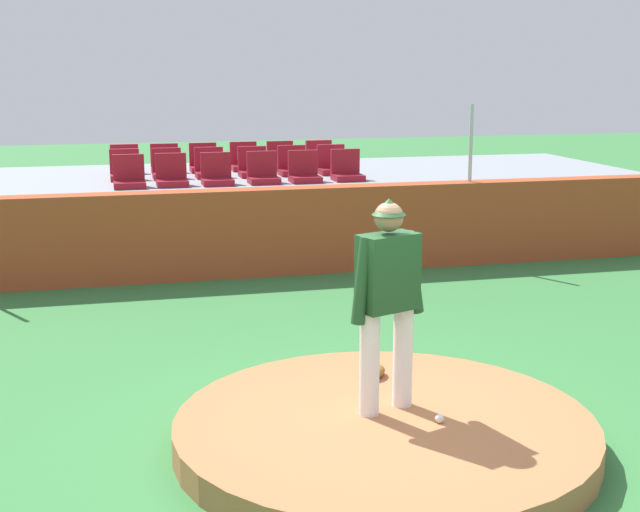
{
  "coord_description": "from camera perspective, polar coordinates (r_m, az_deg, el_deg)",
  "views": [
    {
      "loc": [
        -2.16,
        -6.46,
        3.07
      ],
      "look_at": [
        0.0,
        2.19,
        1.14
      ],
      "focal_mm": 49.63,
      "sensor_mm": 36.0,
      "label": 1
    }
  ],
  "objects": [
    {
      "name": "stadium_chair_1",
      "position": [
        14.03,
        -9.54,
        5.12
      ],
      "size": [
        0.48,
        0.44,
        0.5
      ],
      "rotation": [
        0.0,
        0.0,
        3.14
      ],
      "color": "maroon",
      "rests_on": "bleacher_platform"
    },
    {
      "name": "ground_plane",
      "position": [
        7.47,
        4.17,
        -12.11
      ],
      "size": [
        60.0,
        60.0,
        0.0
      ],
      "primitive_type": "plane",
      "color": "#34763A"
    },
    {
      "name": "stadium_chair_15",
      "position": [
        15.99,
        -4.91,
        6.1
      ],
      "size": [
        0.48,
        0.44,
        0.5
      ],
      "rotation": [
        0.0,
        0.0,
        3.14
      ],
      "color": "maroon",
      "rests_on": "bleacher_platform"
    },
    {
      "name": "stadium_chair_14",
      "position": [
        15.84,
        -7.51,
        5.98
      ],
      "size": [
        0.48,
        0.44,
        0.5
      ],
      "rotation": [
        0.0,
        0.0,
        3.14
      ],
      "color": "maroon",
      "rests_on": "bleacher_platform"
    },
    {
      "name": "fielding_glove",
      "position": [
        8.26,
        3.47,
        -7.43
      ],
      "size": [
        0.34,
        0.36,
        0.11
      ],
      "primitive_type": "ellipsoid",
      "rotation": [
        0.0,
        0.0,
        4.07
      ],
      "color": "brown",
      "rests_on": "pitchers_mound"
    },
    {
      "name": "stadium_chair_6",
      "position": [
        14.9,
        -12.46,
        5.41
      ],
      "size": [
        0.48,
        0.44,
        0.5
      ],
      "rotation": [
        0.0,
        0.0,
        3.14
      ],
      "color": "maroon",
      "rests_on": "bleacher_platform"
    },
    {
      "name": "stadium_chair_16",
      "position": [
        16.09,
        -2.53,
        6.17
      ],
      "size": [
        0.48,
        0.44,
        0.5
      ],
      "rotation": [
        0.0,
        0.0,
        3.14
      ],
      "color": "maroon",
      "rests_on": "bleacher_platform"
    },
    {
      "name": "stadium_chair_5",
      "position": [
        14.54,
        1.74,
        5.53
      ],
      "size": [
        0.48,
        0.44,
        0.5
      ],
      "rotation": [
        0.0,
        0.0,
        3.14
      ],
      "color": "maroon",
      "rests_on": "bleacher_platform"
    },
    {
      "name": "stadium_chair_3",
      "position": [
        14.19,
        -3.69,
        5.34
      ],
      "size": [
        0.48,
        0.44,
        0.5
      ],
      "rotation": [
        0.0,
        0.0,
        3.14
      ],
      "color": "maroon",
      "rests_on": "bleacher_platform"
    },
    {
      "name": "pitcher",
      "position": [
        7.22,
        4.38,
        -2.18
      ],
      "size": [
        0.73,
        0.41,
        1.79
      ],
      "rotation": [
        0.0,
        0.0,
        0.35
      ],
      "color": "white",
      "rests_on": "pitchers_mound"
    },
    {
      "name": "stadium_chair_12",
      "position": [
        15.77,
        -12.47,
        5.77
      ],
      "size": [
        0.48,
        0.44,
        0.5
      ],
      "rotation": [
        0.0,
        0.0,
        3.14
      ],
      "color": "maroon",
      "rests_on": "bleacher_platform"
    },
    {
      "name": "stadium_chair_0",
      "position": [
        13.96,
        -12.21,
        4.98
      ],
      "size": [
        0.48,
        0.44,
        0.5
      ],
      "rotation": [
        0.0,
        0.0,
        3.14
      ],
      "color": "maroon",
      "rests_on": "bleacher_platform"
    },
    {
      "name": "stadium_chair_13",
      "position": [
        15.79,
        -9.96,
        5.88
      ],
      "size": [
        0.48,
        0.44,
        0.5
      ],
      "rotation": [
        0.0,
        0.0,
        3.14
      ],
      "color": "maroon",
      "rests_on": "bleacher_platform"
    },
    {
      "name": "bleacher_platform",
      "position": [
        15.61,
        -5.9,
        3.08
      ],
      "size": [
        14.21,
        3.82,
        1.22
      ],
      "primitive_type": "cube",
      "color": "gray",
      "rests_on": "ground_plane"
    },
    {
      "name": "stadium_chair_10",
      "position": [
        15.23,
        -1.78,
        5.83
      ],
      "size": [
        0.48,
        0.44,
        0.5
      ],
      "rotation": [
        0.0,
        0.0,
        3.14
      ],
      "color": "maroon",
      "rests_on": "bleacher_platform"
    },
    {
      "name": "stadium_chair_2",
      "position": [
        14.07,
        -6.67,
        5.23
      ],
      "size": [
        0.48,
        0.44,
        0.5
      ],
      "rotation": [
        0.0,
        0.0,
        3.14
      ],
      "color": "maroon",
      "rests_on": "bleacher_platform"
    },
    {
      "name": "fence_post_right",
      "position": [
        13.93,
        9.7,
        7.19
      ],
      "size": [
        0.06,
        0.06,
        1.2
      ],
      "primitive_type": "cylinder",
      "color": "silver",
      "rests_on": "brick_barrier"
    },
    {
      "name": "stadium_chair_4",
      "position": [
        14.32,
        -1.03,
        5.43
      ],
      "size": [
        0.48,
        0.44,
        0.5
      ],
      "rotation": [
        0.0,
        0.0,
        3.14
      ],
      "color": "maroon",
      "rests_on": "bleacher_platform"
    },
    {
      "name": "baseball",
      "position": [
        7.32,
        7.72,
        -10.34
      ],
      "size": [
        0.07,
        0.07,
        0.07
      ],
      "primitive_type": "sphere",
      "color": "white",
      "rests_on": "pitchers_mound"
    },
    {
      "name": "stadium_chair_9",
      "position": [
        15.06,
        -4.34,
        5.73
      ],
      "size": [
        0.48,
        0.44,
        0.5
      ],
      "rotation": [
        0.0,
        0.0,
        3.14
      ],
      "color": "maroon",
      "rests_on": "bleacher_platform"
    },
    {
      "name": "pitchers_mound",
      "position": [
        7.42,
        4.18,
        -11.25
      ],
      "size": [
        3.46,
        3.46,
        0.24
      ],
      "primitive_type": "cylinder",
      "color": "#AA6A40",
      "rests_on": "ground_plane"
    },
    {
      "name": "brick_barrier",
      "position": [
        13.12,
        -4.31,
        1.53
      ],
      "size": [
        15.08,
        0.4,
        1.29
      ],
      "primitive_type": "cube",
      "color": "#A74423",
      "rests_on": "ground_plane"
    },
    {
      "name": "stadium_chair_8",
      "position": [
        14.99,
        -7.13,
        5.64
      ],
      "size": [
        0.48,
        0.44,
        0.5
      ],
      "rotation": [
        0.0,
        0.0,
        3.14
      ],
      "color": "maroon",
      "rests_on": "bleacher_platform"
    },
    {
      "name": "stadium_chair_17",
      "position": [
        16.24,
        -0.0,
        6.24
      ],
      "size": [
        0.48,
        0.44,
        0.5
      ],
      "rotation": [
        0.0,
        0.0,
        3.14
      ],
      "color": "maroon",
      "rests_on": "bleacher_platform"
    },
    {
      "name": "stadium_chair_7",
      "position": [
        14.94,
        -9.82,
        5.54
      ],
      "size": [
        0.48,
        0.44,
        0.5
      ],
      "rotation": [
        0.0,
        0.0,
        3.14
      ],
      "color": "maroon",
      "rests_on": "bleacher_platform"
    },
    {
      "name": "stadium_chair_11",
      "position": [
        15.37,
        0.79,
        5.89
      ],
      "size": [
        0.48,
        0.44,
        0.5
      ],
      "rotation": [
        0.0,
        0.0,
        3.14
      ],
      "color": "maroon",
      "rests_on": "bleacher_platform"
    }
  ]
}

